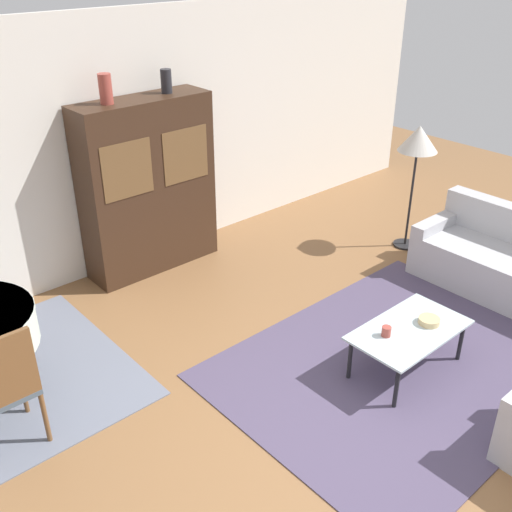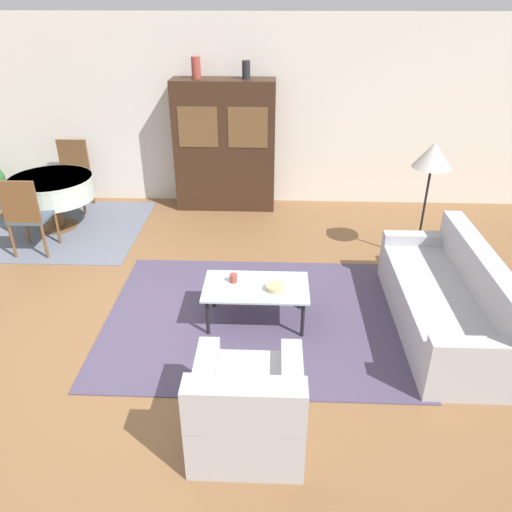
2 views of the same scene
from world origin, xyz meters
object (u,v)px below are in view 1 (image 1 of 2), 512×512
Objects in this scene: floor_lamp at (418,143)px; bowl at (429,321)px; coffee_table at (409,333)px; dining_chair_near at (2,385)px; vase_short at (166,81)px; display_cabinet at (148,186)px; vase_tall at (105,89)px; cup at (386,331)px.

floor_lamp is 2.43m from bowl.
coffee_table is 3.15m from dining_chair_near.
vase_short is at bearing 98.13° from bowl.
display_cabinet is at bearing 147.46° from floor_lamp.
vase_tall is at bearing 41.27° from dining_chair_near.
coffee_table is 3.11m from display_cabinet.
display_cabinet is at bearing -0.15° from vase_tall.
bowl is (0.41, -0.13, -0.02)m from cup.
display_cabinet is 1.87× the size of dining_chair_near.
dining_chair_near reaches higher than bowl.
vase_tall is at bearing 107.28° from coffee_table.
vase_short reaches higher than dining_chair_near.
coffee_table is 0.70× the size of floor_lamp.
vase_tall is (-0.71, 2.94, 1.56)m from cup.
bowl reaches higher than coffee_table.
coffee_table is at bearing -72.72° from vase_tall.
cup is 0.43m from bowl.
vase_short is at bearing 0.17° from display_cabinet.
dining_chair_near is 11.56× the size of cup.
cup is at bearing -83.27° from display_cabinet.
dining_chair_near is at bearing 154.89° from coffee_table.
display_cabinet is 21.63× the size of cup.
dining_chair_near is (-2.85, 1.33, 0.19)m from coffee_table.
floor_lamp is at bearing 31.69° from cup.
bowl is (0.76, -3.07, -0.50)m from display_cabinet.
floor_lamp is at bearing -32.54° from display_cabinet.
floor_lamp is 8.22× the size of bowl.
bowl is at bearing -140.09° from floor_lamp.
floor_lamp is at bearing 39.91° from bowl.
coffee_table is 1.03× the size of dining_chair_near.
vase_short is (-0.25, 3.01, 1.62)m from coffee_table.
cup is (0.35, -2.94, -0.48)m from display_cabinet.
coffee_table is at bearing -79.22° from display_cabinet.
floor_lamp reaches higher than dining_chair_near.
display_cabinet reaches higher than bowl.
dining_chair_near is at bearing 155.32° from bowl.
floor_lamp is (4.79, 0.07, 0.70)m from dining_chair_near.
floor_lamp is 3.38m from vase_tall.
display_cabinet is 3.20m from bowl.
vase_tall is (-1.12, 3.07, 1.57)m from bowl.
display_cabinet is 1.14m from vase_tall.
vase_tall is (1.91, 1.68, 1.45)m from dining_chair_near.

